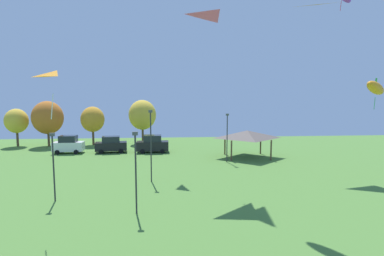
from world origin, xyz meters
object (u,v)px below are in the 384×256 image
Objects in this scene: treeline_tree_0 at (16,121)px; park_pavilion at (247,134)px; light_post_1 at (227,135)px; treeline_tree_1 at (48,118)px; kite_flying_7 at (314,16)px; light_post_3 at (136,168)px; parked_car_third_from_left at (153,144)px; treeline_tree_3 at (142,115)px; kite_flying_4 at (376,88)px; parked_car_second_from_left at (111,145)px; treeline_tree_2 at (93,119)px; kite_flying_2 at (57,81)px; light_post_2 at (53,162)px; parked_car_leftmost at (68,145)px; kite_flying_0 at (220,22)px; light_post_0 at (151,142)px.

park_pavilion is at bearing -18.45° from treeline_tree_0.
light_post_1 is 30.20m from treeline_tree_1.
light_post_3 is (-19.17, -14.22, -14.08)m from kite_flying_7.
treeline_tree_3 reaches higher than parked_car_third_from_left.
kite_flying_4 reaches higher than treeline_tree_3.
treeline_tree_0 is at bearing 126.47° from light_post_3.
parked_car_second_from_left is 19.43m from park_pavilion.
light_post_1 is 0.94× the size of treeline_tree_2.
kite_flying_7 reaches higher than treeline_tree_3.
treeline_tree_1 is 1.15× the size of treeline_tree_2.
kite_flying_2 reaches higher than light_post_2.
parked_car_leftmost is 0.90× the size of parked_car_second_from_left.
light_post_3 is at bearing -143.43° from kite_flying_7.
parked_car_third_from_left is at bearing -1.93° from parked_car_leftmost.
treeline_tree_0 is at bearing 155.61° from light_post_1.
kite_flying_7 reaches higher than kite_flying_0.
treeline_tree_2 is at bearing 146.51° from kite_flying_4.
kite_flying_4 is 28.31m from parked_car_third_from_left.
kite_flying_7 is 0.71× the size of light_post_1.
light_post_0 is 31.92m from treeline_tree_0.
kite_flying_4 is 34.37m from treeline_tree_3.
kite_flying_4 is at bearing -28.13° from light_post_1.
kite_flying_4 is at bearing 1.59° from light_post_0.
parked_car_second_from_left is 0.77× the size of light_post_1.
park_pavilion is (18.71, -4.86, 1.91)m from parked_car_second_from_left.
treeline_tree_0 is 11.98m from treeline_tree_2.
treeline_tree_1 is at bearing 135.08° from kite_flying_0.
kite_flying_2 is 0.45× the size of light_post_1.
kite_flying_2 reaches higher than light_post_1.
park_pavilion is at bearing 55.51° from light_post_3.
treeline_tree_3 is (-25.21, 23.02, -3.98)m from kite_flying_4.
treeline_tree_3 reaches higher than treeline_tree_0.
kite_flying_2 is 0.65× the size of parked_car_leftmost.
light_post_0 is (0.63, -15.10, 2.58)m from parked_car_third_from_left.
kite_flying_4 is 40.25m from treeline_tree_2.
parked_car_third_from_left is 21.08m from light_post_2.
kite_flying_0 reaches higher than kite_flying_4.
light_post_2 is at bearing 116.60° from kite_flying_2.
kite_flying_4 is 1.08× the size of parked_car_leftmost.
kite_flying_7 is at bearing 18.91° from light_post_0.
kite_flying_7 is at bearing 32.33° from kite_flying_2.
parked_car_leftmost is at bearing 157.12° from kite_flying_4.
light_post_1 is 34.83m from treeline_tree_0.
light_post_0 is at bearing -74.59° from parked_car_second_from_left.
park_pavilion is 32.05m from treeline_tree_1.
parked_car_second_from_left is 20.43m from light_post_2.
treeline_tree_2 is (-10.89, 22.68, 0.47)m from light_post_0.
kite_flying_2 is 26.61m from park_pavilion.
parked_car_leftmost is (-7.38, 24.12, -7.78)m from kite_flying_2.
park_pavilion is at bearing 136.05° from kite_flying_4.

